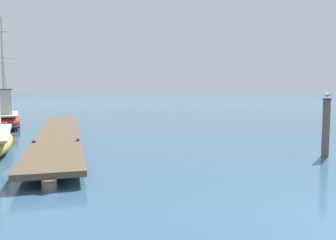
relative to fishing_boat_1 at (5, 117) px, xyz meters
The scene contains 4 objects.
floating_dock 7.20m from the fishing_boat_1, 62.49° to the right, with size 2.04×17.39×0.53m.
fishing_boat_1 is the anchor object (origin of this frame).
mooring_piling 18.41m from the fishing_boat_1, 46.28° to the right, with size 0.30×0.30×2.13m.
perched_seagull 18.47m from the fishing_boat_1, 46.27° to the right, with size 0.38×0.15×0.26m.
Camera 1 is at (-5.89, -4.15, 2.49)m, focal length 36.67 mm.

